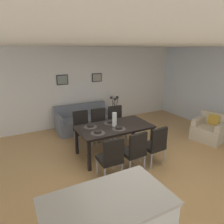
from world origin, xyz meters
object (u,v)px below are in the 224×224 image
(bowl_far_right, at_px, (110,122))
(armchair, at_px, (210,130))
(bowl_near_left, at_px, (98,132))
(dining_chair_far_left, at_px, (135,150))
(dining_chair_mid_left, at_px, (155,144))
(bowl_far_left, at_px, (119,127))
(dining_table, at_px, (114,129))
(table_lamp, at_px, (115,99))
(dining_chair_near_left, at_px, (111,157))
(dining_chair_mid_right, at_px, (117,120))
(side_table, at_px, (115,116))
(dining_chair_far_right, at_px, (100,123))
(framed_picture_center, at_px, (97,78))
(bowl_near_right, at_px, (90,125))
(centerpiece_vase, at_px, (114,115))
(sofa, at_px, (84,121))
(dining_chair_near_right, at_px, (82,126))
(framed_picture_left, at_px, (62,80))

(bowl_far_right, relative_size, armchair, 0.17)
(bowl_near_left, distance_m, armchair, 3.46)
(dining_chair_far_left, distance_m, dining_chair_mid_left, 0.56)
(dining_chair_mid_left, distance_m, bowl_far_left, 0.91)
(dining_table, distance_m, table_lamp, 2.19)
(dining_chair_near_left, relative_size, dining_chair_mid_right, 1.00)
(dining_chair_near_left, bearing_deg, bowl_near_left, 87.77)
(dining_chair_mid_left, relative_size, side_table, 1.77)
(dining_chair_far_right, bearing_deg, bowl_near_left, -116.31)
(dining_chair_far_left, bearing_deg, bowl_near_left, 128.51)
(dining_chair_far_right, height_order, framed_picture_center, framed_picture_center)
(table_lamp, distance_m, framed_picture_center, 0.97)
(bowl_near_right, bearing_deg, table_lamp, 46.92)
(dining_chair_far_left, distance_m, dining_chair_mid_right, 1.89)
(centerpiece_vase, xyz_separation_m, framed_picture_center, (0.60, 2.40, 0.57))
(dining_chair_mid_left, bearing_deg, dining_chair_far_right, 107.17)
(sofa, bearing_deg, dining_table, -86.59)
(dining_chair_near_left, xyz_separation_m, framed_picture_center, (1.16, 3.32, 1.09))
(dining_chair_near_right, distance_m, table_lamp, 1.89)
(dining_chair_mid_left, height_order, bowl_far_left, dining_chair_mid_left)
(dining_chair_mid_left, relative_size, framed_picture_left, 2.53)
(table_lamp, xyz_separation_m, framed_picture_center, (-0.44, 0.49, 0.70))
(bowl_far_right, bearing_deg, dining_chair_near_right, 126.62)
(bowl_far_right, relative_size, table_lamp, 0.33)
(bowl_far_left, relative_size, sofa, 0.10)
(framed_picture_left, bearing_deg, side_table, -16.73)
(bowl_far_left, bearing_deg, sofa, 93.06)
(side_table, relative_size, armchair, 0.53)
(bowl_far_right, bearing_deg, dining_chair_far_left, -90.01)
(side_table, distance_m, framed_picture_center, 1.49)
(side_table, bearing_deg, table_lamp, 90.00)
(side_table, bearing_deg, dining_table, -118.60)
(centerpiece_vase, relative_size, bowl_far_right, 4.32)
(dining_chair_far_left, bearing_deg, side_table, 69.64)
(dining_chair_mid_right, relative_size, framed_picture_left, 2.53)
(dining_chair_near_right, bearing_deg, dining_chair_mid_left, -58.82)
(dining_chair_mid_left, xyz_separation_m, dining_chair_mid_right, (-0.00, 1.78, 0.00))
(framed_picture_left, bearing_deg, bowl_near_left, -88.76)
(dining_chair_near_right, bearing_deg, dining_chair_near_left, -91.59)
(dining_chair_mid_left, distance_m, dining_chair_mid_right, 1.78)
(dining_chair_near_right, distance_m, dining_chair_far_right, 0.53)
(dining_chair_near_right, bearing_deg, bowl_far_left, -65.45)
(dining_chair_far_left, xyz_separation_m, framed_picture_center, (0.60, 3.30, 1.09))
(framed_picture_center, bearing_deg, bowl_near_left, -113.47)
(dining_chair_mid_left, distance_m, bowl_far_right, 1.26)
(sofa, xyz_separation_m, armchair, (2.99, -2.44, 0.01))
(dining_chair_mid_right, distance_m, framed_picture_center, 1.84)
(bowl_far_right, bearing_deg, dining_chair_far_right, 88.76)
(dining_table, xyz_separation_m, bowl_far_right, (0.00, 0.22, 0.11))
(side_table, bearing_deg, armchair, -53.07)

